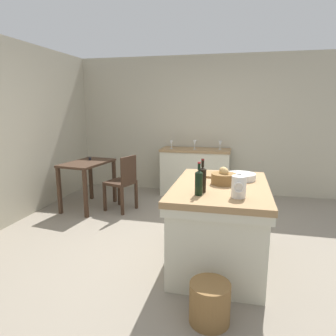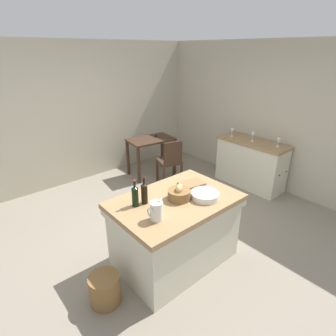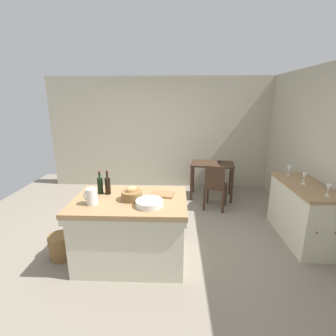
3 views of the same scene
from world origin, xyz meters
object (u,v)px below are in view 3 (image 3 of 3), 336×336
at_px(bread_basket, 132,195).
at_px(wine_bottle_dark, 108,185).
at_px(side_cabinet, 301,212).
at_px(wine_glass_far_left, 329,188).
at_px(cutting_board, 162,194).
at_px(wine_glass_middle, 289,169).
at_px(wicker_hamper, 61,246).
at_px(island_table, 131,227).
at_px(wash_bowl, 149,203).
at_px(wine_bottle_amber, 100,184).
at_px(wooden_chair, 215,185).
at_px(wine_glass_left, 304,176).
at_px(pitcher, 92,196).
at_px(writing_desk, 212,169).

xyz_separation_m(bread_basket, wine_bottle_dark, (-0.35, 0.18, 0.06)).
distance_m(side_cabinet, wine_glass_far_left, 0.70).
bearing_deg(cutting_board, wine_bottle_dark, 178.43).
relative_size(side_cabinet, wine_bottle_dark, 4.09).
height_order(wine_glass_far_left, wine_glass_middle, wine_glass_middle).
relative_size(bread_basket, wicker_hamper, 0.78).
relative_size(island_table, cutting_board, 4.73).
distance_m(bread_basket, wine_bottle_dark, 0.40).
distance_m(side_cabinet, wash_bowl, 2.39).
bearing_deg(island_table, wine_bottle_amber, 157.30).
relative_size(island_table, bread_basket, 5.56).
distance_m(wooden_chair, wine_glass_far_left, 1.94).
height_order(bread_basket, cutting_board, bread_basket).
relative_size(wash_bowl, wine_bottle_amber, 1.05).
relative_size(wash_bowl, wine_glass_far_left, 2.11).
height_order(wooden_chair, bread_basket, bread_basket).
xyz_separation_m(wooden_chair, wine_glass_middle, (1.09, -0.55, 0.50)).
relative_size(island_table, wine_glass_left, 8.38).
bearing_deg(bread_basket, wooden_chair, 51.55).
relative_size(wash_bowl, cutting_board, 1.07).
xyz_separation_m(island_table, wine_glass_left, (2.45, 0.62, 0.53)).
relative_size(pitcher, wicker_hamper, 0.73).
bearing_deg(wicker_hamper, wine_bottle_amber, 17.70).
distance_m(writing_desk, wine_bottle_amber, 2.73).
bearing_deg(pitcher, bread_basket, 18.88).
distance_m(island_table, wash_bowl, 0.55).
distance_m(wash_bowl, wine_glass_far_left, 2.29).
height_order(wooden_chair, pitcher, pitcher).
relative_size(island_table, wine_bottle_amber, 4.64).
distance_m(wine_bottle_amber, wine_glass_middle, 2.98).
height_order(pitcher, wine_glass_far_left, pitcher).
bearing_deg(pitcher, wash_bowl, -1.91).
bearing_deg(wash_bowl, bread_basket, 143.65).
xyz_separation_m(pitcher, bread_basket, (0.45, 0.15, -0.04)).
distance_m(wooden_chair, wicker_hamper, 2.82).
height_order(island_table, pitcher, pitcher).
xyz_separation_m(wooden_chair, cutting_board, (-0.93, -1.47, 0.39)).
xyz_separation_m(bread_basket, wine_glass_middle, (2.39, 1.08, 0.05)).
bearing_deg(wash_bowl, island_table, 143.43).
bearing_deg(wine_glass_far_left, wine_bottle_dark, -179.88).
relative_size(wash_bowl, wicker_hamper, 0.98).
bearing_deg(wine_glass_far_left, wine_glass_left, 99.59).
bearing_deg(island_table, wine_bottle_dark, 153.54).
bearing_deg(cutting_board, side_cabinet, 12.75).
bearing_deg(wine_bottle_dark, island_table, -26.46).
bearing_deg(wine_glass_middle, writing_desk, 132.44).
bearing_deg(wash_bowl, side_cabinet, 20.16).
distance_m(bread_basket, wine_glass_far_left, 2.50).
xyz_separation_m(island_table, writing_desk, (1.35, 2.23, 0.18)).
height_order(wash_bowl, wicker_hamper, wash_bowl).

